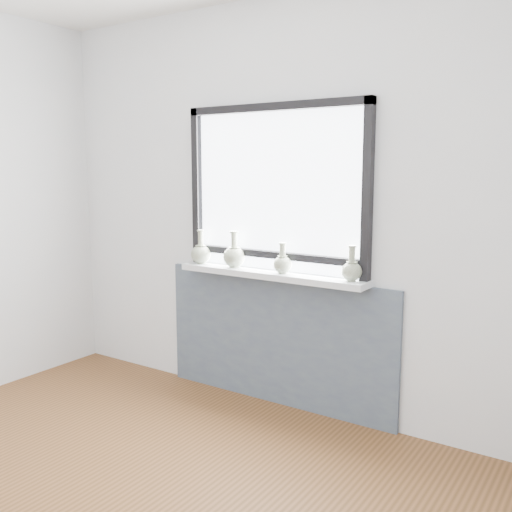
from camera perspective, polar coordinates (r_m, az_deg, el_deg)
The scene contains 8 objects.
back_wall at distance 3.66m, azimuth 2.26°, elevation 4.85°, with size 3.60×0.02×2.60m, color silver.
apron_panel at distance 3.80m, azimuth 1.94°, elevation -8.38°, with size 1.70×0.03×0.86m, color #4E5D66.
windowsill at distance 3.63m, azimuth 1.40°, elevation -1.86°, with size 1.32×0.18×0.04m, color silver.
window at distance 3.63m, azimuth 1.97°, elevation 7.05°, with size 1.30×0.06×1.05m.
vase_a at distance 3.94m, azimuth -5.54°, elevation 0.30°, with size 0.14×0.14×0.23m.
vase_b at distance 3.77m, azimuth -2.20°, elevation 0.06°, with size 0.15×0.15×0.24m.
vase_c at distance 3.56m, azimuth 2.67°, elevation -0.71°, with size 0.12×0.12×0.19m.
vase_d at distance 3.36m, azimuth 9.54°, elevation -1.34°, with size 0.12×0.12×0.21m.
Camera 1 is at (1.90, -1.31, 1.55)m, focal length 40.00 mm.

